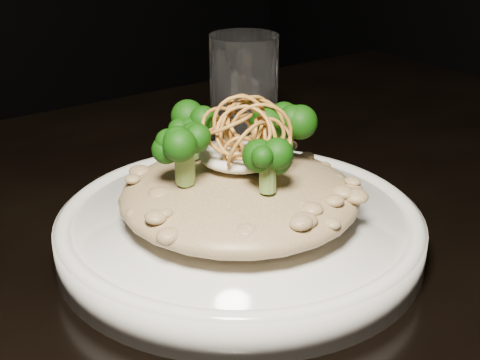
{
  "coord_description": "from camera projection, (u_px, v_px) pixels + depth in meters",
  "views": [
    {
      "loc": [
        -0.25,
        -0.34,
        1.0
      ],
      "look_at": [
        -0.0,
        0.0,
        0.81
      ],
      "focal_mm": 50.0,
      "sensor_mm": 36.0,
      "label": 1
    }
  ],
  "objects": [
    {
      "name": "risotto",
      "position": [
        239.0,
        195.0,
        0.47
      ],
      "size": [
        0.17,
        0.17,
        0.04
      ],
      "primitive_type": "ellipsoid",
      "color": "brown",
      "rests_on": "plate"
    },
    {
      "name": "plate",
      "position": [
        240.0,
        232.0,
        0.49
      ],
      "size": [
        0.26,
        0.26,
        0.03
      ],
      "primitive_type": "cylinder",
      "color": "white",
      "rests_on": "table"
    },
    {
      "name": "shallots",
      "position": [
        246.0,
        124.0,
        0.45
      ],
      "size": [
        0.05,
        0.05,
        0.03
      ],
      "primitive_type": null,
      "color": "brown",
      "rests_on": "cheese"
    },
    {
      "name": "cheese",
      "position": [
        240.0,
        155.0,
        0.47
      ],
      "size": [
        0.06,
        0.06,
        0.02
      ],
      "primitive_type": "ellipsoid",
      "color": "white",
      "rests_on": "risotto"
    },
    {
      "name": "table",
      "position": [
        244.0,
        342.0,
        0.52
      ],
      "size": [
        1.1,
        0.8,
        0.75
      ],
      "color": "black",
      "rests_on": "ground"
    },
    {
      "name": "broccoli",
      "position": [
        240.0,
        142.0,
        0.46
      ],
      "size": [
        0.11,
        0.11,
        0.04
      ],
      "primitive_type": null,
      "color": "black",
      "rests_on": "risotto"
    },
    {
      "name": "drinking_glass",
      "position": [
        244.0,
        95.0,
        0.65
      ],
      "size": [
        0.07,
        0.07,
        0.12
      ],
      "primitive_type": "cylinder",
      "rotation": [
        0.0,
        0.0,
        -0.03
      ],
      "color": "silver",
      "rests_on": "table"
    }
  ]
}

